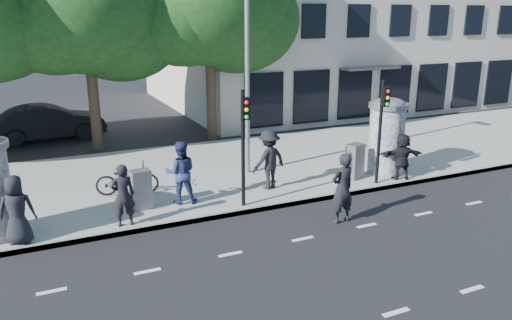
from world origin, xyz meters
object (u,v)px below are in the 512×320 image
bicycle (127,179)px  car_mid (48,122)px  ped_c (181,172)px  cabinet_left (141,189)px  traffic_pole_far (382,122)px  ped_d (269,160)px  ped_b (123,195)px  cabinet_right (355,161)px  traffic_pole_near (244,137)px  man_road (342,188)px  street_lamp (248,38)px  ad_column_right (387,134)px  ped_f (402,157)px  ped_a (17,210)px

bicycle → car_mid: bearing=24.3°
ped_c → cabinet_left: (-1.18, 0.04, -0.37)m
traffic_pole_far → ped_c: size_ratio=1.81×
car_mid → bicycle: bearing=-173.2°
ped_d → ped_b: bearing=-2.1°
traffic_pole_far → ped_d: 3.80m
traffic_pole_far → cabinet_right: bearing=115.7°
traffic_pole_far → ped_d: size_ratio=1.79×
traffic_pole_near → man_road: (2.11, -1.86, -1.25)m
traffic_pole_near → street_lamp: size_ratio=0.42×
ad_column_right → bicycle: (-8.69, 1.51, -0.89)m
ped_c → ped_d: bearing=-163.2°
traffic_pole_near → ped_f: traffic_pole_near is taller
ped_c → car_mid: size_ratio=0.39×
cabinet_left → car_mid: bearing=93.5°
traffic_pole_far → ped_c: traffic_pole_far is taller
ped_a → ped_d: 7.36m
ad_column_right → bicycle: 8.86m
street_lamp → cabinet_left: bearing=-156.9°
ped_d → ped_f: bearing=152.4°
bicycle → traffic_pole_far: bearing=-94.0°
cabinet_left → man_road: bearing=-37.7°
street_lamp → cabinet_right: street_lamp is taller
traffic_pole_near → car_mid: size_ratio=0.70×
ped_a → ped_d: bearing=-161.1°
ped_c → cabinet_right: bearing=-167.1°
traffic_pole_far → ped_d: (-3.46, 1.10, -1.13)m
ped_c → ped_a: bearing=27.8°
street_lamp → bicycle: bearing=-174.4°
man_road → car_mid: man_road is taller
ad_column_right → ped_f: 1.04m
cabinet_right → ped_a: bearing=163.4°
ped_a → man_road: (8.05, -1.92, -0.03)m
street_lamp → ped_f: bearing=-32.2°
ped_b → man_road: 5.86m
ped_c → car_mid: bearing=-58.6°
ped_c → cabinet_left: size_ratio=1.64×
ped_f → bicycle: 9.03m
man_road → ad_column_right: bearing=-149.7°
traffic_pole_near → street_lamp: 4.07m
cabinet_right → car_mid: (-9.07, 10.89, 0.05)m
car_mid → street_lamp: bearing=-149.6°
bicycle → cabinet_left: (0.14, -1.35, 0.07)m
traffic_pole_far → car_mid: 15.09m
ped_f → man_road: (-3.71, -1.92, 0.05)m
traffic_pole_far → ped_b: 8.31m
man_road → car_mid: bearing=-70.0°
ad_column_right → ped_d: 4.48m
ped_b → ped_f: bearing=-178.7°
cabinet_right → car_mid: bearing=109.1°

